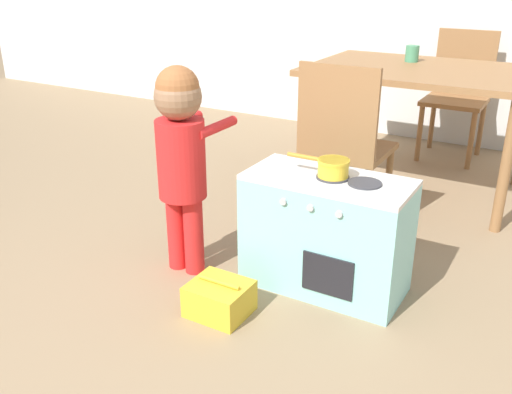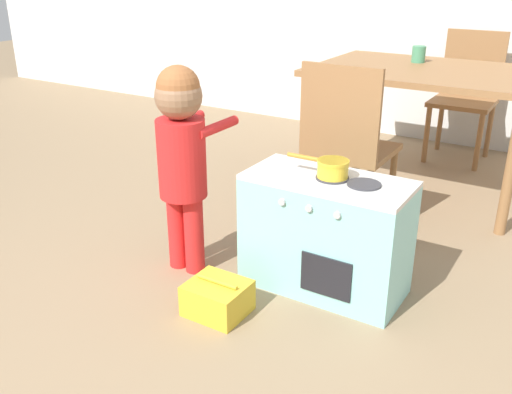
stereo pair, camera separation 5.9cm
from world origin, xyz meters
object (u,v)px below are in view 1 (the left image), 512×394
Objects in this scene: toy_pot at (332,167)px; dining_table at (420,83)px; cup_on_table at (412,54)px; toy_basket at (219,299)px; child_figure at (181,145)px; dining_chair_near at (344,143)px; dining_chair_far at (458,92)px; play_kitchen at (326,233)px.

dining_table is at bearing 91.00° from toy_pot.
dining_table is (-0.02, 1.35, 0.10)m from toy_pot.
cup_on_table reaches higher than dining_table.
cup_on_table reaches higher than toy_pot.
toy_basket is (-0.29, -0.41, -0.49)m from toy_pot.
cup_on_table is at bearing 74.17° from child_figure.
dining_chair_near is (-0.18, 0.59, -0.09)m from toy_pot.
child_figure reaches higher than toy_basket.
toy_basket is 2.59m from dining_chair_far.
dining_chair_far is at bearing 88.34° from play_kitchen.
play_kitchen is 0.78× the size of dining_chair_near.
toy_basket is 1.87m from dining_table.
dining_chair_far reaches higher than toy_pot.
dining_table is at bearing 84.65° from dining_chair_far.
cup_on_table is (0.15, 1.93, 0.72)m from toy_basket.
child_figure is (-0.62, -0.18, 0.04)m from toy_pot.
dining_chair_far reaches higher than play_kitchen.
dining_chair_far is at bearing 81.33° from dining_chair_near.
play_kitchen is at bearing 88.34° from dining_chair_far.
play_kitchen is at bearing -85.28° from cup_on_table.
dining_chair_far is (0.06, 2.13, 0.21)m from play_kitchen.
dining_chair_far is (0.67, 2.31, -0.13)m from child_figure.
toy_basket is at bearing -124.39° from play_kitchen.
toy_basket is 2.07m from cup_on_table.
dining_chair_far is (0.34, 2.53, 0.40)m from toy_basket.
dining_chair_far is at bearing 88.66° from toy_pot.
toy_pot is at bearing 2.30° from play_kitchen.
child_figure is at bearing 73.77° from dining_chair_far.
cup_on_table is (-0.19, -0.60, 0.33)m from dining_chair_far.
dining_chair_near is at bearing 60.45° from child_figure.
toy_basket is at bearing -95.99° from dining_chair_near.
dining_chair_far is 8.99× the size of cup_on_table.
play_kitchen is 0.65m from dining_chair_near.
child_figure is at bearing -119.55° from dining_chair_near.
dining_table reaches higher than toy_basket.
toy_pot is 1.15× the size of toy_basket.
toy_basket is (0.33, -0.23, -0.53)m from child_figure.
play_kitchen is 2.91× the size of toy_basket.
child_figure is 1.64m from dining_table.
toy_basket is (-0.28, -0.41, -0.19)m from play_kitchen.
play_kitchen is at bearing -177.70° from toy_pot.
cup_on_table is (-0.11, 0.18, 0.13)m from dining_table.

